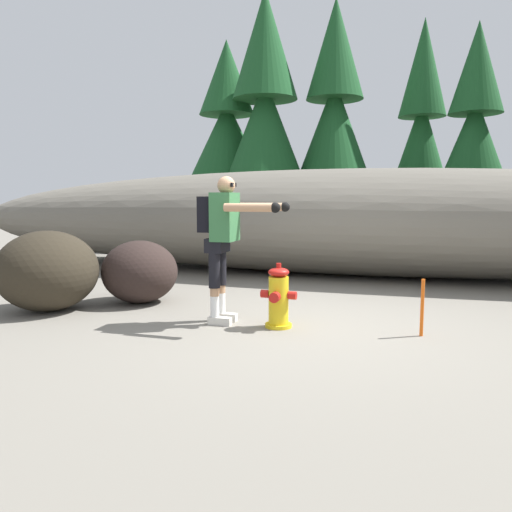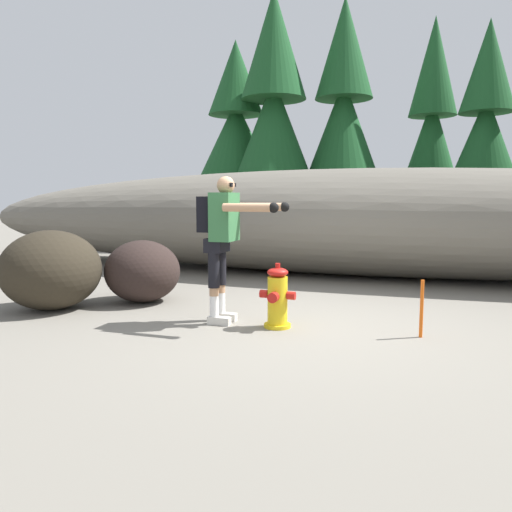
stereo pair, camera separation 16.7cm
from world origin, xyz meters
TOP-DOWN VIEW (x-y plane):
  - ground_plane at (0.00, 0.00)m, footprint 56.00×56.00m
  - dirt_embankment at (0.00, 4.09)m, footprint 16.79×3.20m
  - fire_hydrant at (-0.16, -0.12)m, footprint 0.40×0.35m
  - utility_worker at (-0.79, -0.12)m, footprint 0.98×0.55m
  - boulder_large at (-3.15, -0.22)m, footprint 1.70×1.72m
  - boulder_mid at (-2.30, 0.57)m, footprint 1.13×1.12m
  - pine_tree_far_left at (-4.15, 8.68)m, footprint 2.49×2.49m
  - pine_tree_left at (-2.81, 8.11)m, footprint 2.75×2.75m
  - pine_tree_center at (-1.00, 8.81)m, footprint 2.44×2.44m
  - pine_tree_right at (1.31, 9.66)m, footprint 2.00×2.00m
  - pine_tree_far_right at (2.60, 8.71)m, footprint 2.05×2.05m
  - survey_stake at (1.35, -0.00)m, footprint 0.04×0.04m

SIDE VIEW (x-z plane):
  - ground_plane at x=0.00m, z-range -0.04..0.00m
  - survey_stake at x=1.35m, z-range 0.00..0.60m
  - fire_hydrant at x=-0.16m, z-range -0.03..0.69m
  - boulder_mid at x=-2.30m, z-range 0.00..0.85m
  - boulder_large at x=-3.15m, z-range 0.00..1.02m
  - dirt_embankment at x=0.00m, z-range 0.00..1.97m
  - utility_worker at x=-0.79m, z-range 0.23..1.89m
  - pine_tree_far_right at x=2.60m, z-range 0.24..6.07m
  - pine_tree_right at x=1.31m, z-range 0.05..6.40m
  - pine_tree_far_left at x=-4.15m, z-range 0.49..6.47m
  - pine_tree_left at x=-2.81m, z-range 0.10..7.13m
  - pine_tree_center at x=-1.00m, z-range 0.24..7.09m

